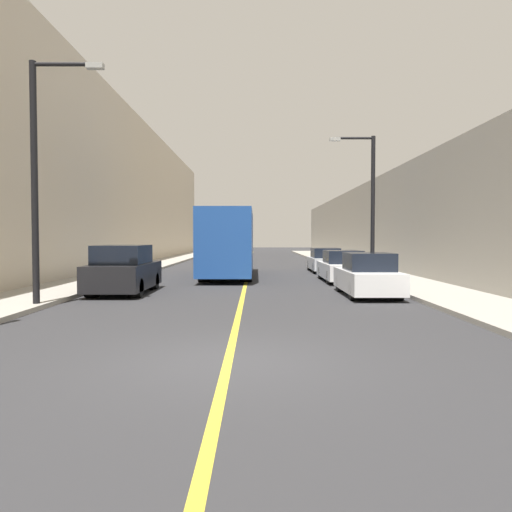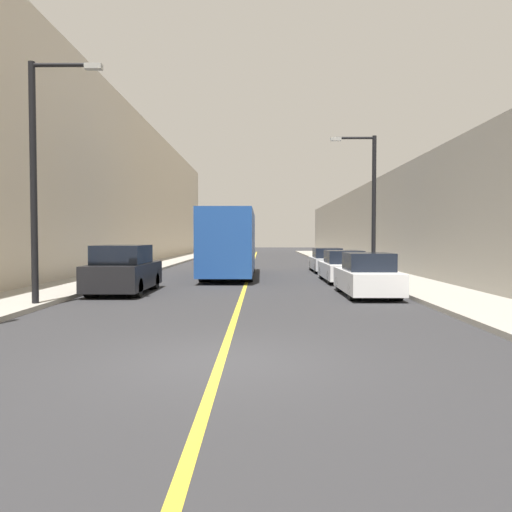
% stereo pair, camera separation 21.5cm
% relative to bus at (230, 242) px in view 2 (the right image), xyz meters
% --- Properties ---
extents(ground_plane, '(200.00, 200.00, 0.00)m').
position_rel_bus_xyz_m(ground_plane, '(0.99, -18.47, -1.86)').
color(ground_plane, '#2D2D30').
extents(sidewalk_left, '(2.93, 72.00, 0.15)m').
position_rel_bus_xyz_m(sidewalk_left, '(-6.27, 11.53, -1.79)').
color(sidewalk_left, '#9E998E').
rests_on(sidewalk_left, ground).
extents(sidewalk_right, '(2.93, 72.00, 0.15)m').
position_rel_bus_xyz_m(sidewalk_right, '(8.25, 11.53, -1.79)').
color(sidewalk_right, '#9E998E').
rests_on(sidewalk_right, ground).
extents(building_row_left, '(4.00, 72.00, 11.71)m').
position_rel_bus_xyz_m(building_row_left, '(-9.73, 11.53, 3.99)').
color(building_row_left, beige).
rests_on(building_row_left, ground).
extents(building_row_right, '(4.00, 72.00, 6.26)m').
position_rel_bus_xyz_m(building_row_right, '(11.72, 11.53, 1.27)').
color(building_row_right, gray).
rests_on(building_row_right, ground).
extents(road_center_line, '(0.16, 72.00, 0.01)m').
position_rel_bus_xyz_m(road_center_line, '(0.99, 11.53, -1.86)').
color(road_center_line, gold).
rests_on(road_center_line, ground).
extents(bus, '(2.56, 10.21, 3.50)m').
position_rel_bus_xyz_m(bus, '(0.00, 0.00, 0.00)').
color(bus, '#1E4793').
rests_on(bus, ground).
extents(parked_suv_left, '(1.98, 4.58, 1.83)m').
position_rel_bus_xyz_m(parked_suv_left, '(-3.55, -8.00, -1.01)').
color(parked_suv_left, black).
rests_on(parked_suv_left, ground).
extents(car_right_near, '(1.78, 4.31, 1.57)m').
position_rel_bus_xyz_m(car_right_near, '(5.52, -8.89, -1.16)').
color(car_right_near, silver).
rests_on(car_right_near, ground).
extents(car_right_mid, '(1.85, 4.78, 1.51)m').
position_rel_bus_xyz_m(car_right_mid, '(5.61, -3.02, -1.18)').
color(car_right_mid, silver).
rests_on(car_right_mid, ground).
extents(car_right_far, '(1.81, 4.67, 1.48)m').
position_rel_bus_xyz_m(car_right_far, '(5.72, 3.77, -1.19)').
color(car_right_far, silver).
rests_on(car_right_far, ground).
extents(street_lamp_left, '(2.19, 0.24, 7.16)m').
position_rel_bus_xyz_m(street_lamp_left, '(-4.92, -12.06, 2.34)').
color(street_lamp_left, black).
rests_on(street_lamp_left, sidewalk_left).
extents(street_lamp_right, '(2.19, 0.24, 6.82)m').
position_rel_bus_xyz_m(street_lamp_right, '(6.90, -2.91, 2.17)').
color(street_lamp_right, black).
rests_on(street_lamp_right, sidewalk_right).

